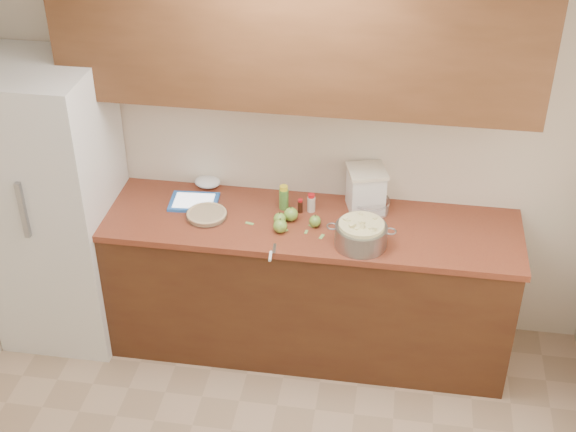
% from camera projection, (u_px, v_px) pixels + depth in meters
% --- Properties ---
extents(room_shell, '(3.60, 3.60, 3.60)m').
position_uv_depth(room_shell, '(238.00, 341.00, 3.22)').
color(room_shell, tan).
rests_on(room_shell, ground).
extents(counter_run, '(2.64, 0.68, 0.92)m').
position_uv_depth(counter_run, '(292.00, 283.00, 4.90)').
color(counter_run, '#472814').
rests_on(counter_run, ground).
extents(upper_cabinets, '(2.60, 0.34, 0.70)m').
position_uv_depth(upper_cabinets, '(297.00, 41.00, 4.21)').
color(upper_cabinets, brown).
rests_on(upper_cabinets, room_shell).
extents(fridge, '(0.70, 0.70, 1.80)m').
position_uv_depth(fridge, '(55.00, 206.00, 4.82)').
color(fridge, silver).
rests_on(fridge, ground).
extents(pie, '(0.24, 0.24, 0.04)m').
position_uv_depth(pie, '(207.00, 215.00, 4.66)').
color(pie, silver).
rests_on(pie, counter_run).
extents(colander, '(0.39, 0.29, 0.14)m').
position_uv_depth(colander, '(361.00, 235.00, 4.40)').
color(colander, gray).
rests_on(colander, counter_run).
extents(flour_canister, '(0.27, 0.27, 0.27)m').
position_uv_depth(flour_canister, '(366.00, 189.00, 4.68)').
color(flour_canister, white).
rests_on(flour_canister, counter_run).
extents(tablet, '(0.30, 0.24, 0.02)m').
position_uv_depth(tablet, '(194.00, 202.00, 4.80)').
color(tablet, blue).
rests_on(tablet, counter_run).
extents(paring_knife, '(0.03, 0.17, 0.02)m').
position_uv_depth(paring_knife, '(271.00, 255.00, 4.35)').
color(paring_knife, gray).
rests_on(paring_knife, counter_run).
extents(lemon_bottle, '(0.06, 0.06, 0.15)m').
position_uv_depth(lemon_bottle, '(284.00, 198.00, 4.72)').
color(lemon_bottle, '#4C8C38').
rests_on(lemon_bottle, counter_run).
extents(cinnamon_shaker, '(0.05, 0.05, 0.11)m').
position_uv_depth(cinnamon_shaker, '(311.00, 203.00, 4.70)').
color(cinnamon_shaker, beige).
rests_on(cinnamon_shaker, counter_run).
extents(vanilla_bottle, '(0.03, 0.03, 0.09)m').
position_uv_depth(vanilla_bottle, '(300.00, 206.00, 4.70)').
color(vanilla_bottle, black).
rests_on(vanilla_bottle, counter_run).
extents(mixing_bowl, '(0.23, 0.23, 0.09)m').
position_uv_depth(mixing_bowl, '(370.00, 205.00, 4.70)').
color(mixing_bowl, silver).
rests_on(mixing_bowl, counter_run).
extents(paper_towel, '(0.17, 0.14, 0.07)m').
position_uv_depth(paper_towel, '(208.00, 182.00, 4.95)').
color(paper_towel, white).
rests_on(paper_towel, counter_run).
extents(apple_left, '(0.07, 0.07, 0.09)m').
position_uv_depth(apple_left, '(280.00, 219.00, 4.59)').
color(apple_left, olive).
rests_on(apple_left, counter_run).
extents(apple_center, '(0.08, 0.08, 0.09)m').
position_uv_depth(apple_center, '(291.00, 214.00, 4.63)').
color(apple_center, olive).
rests_on(apple_center, counter_run).
extents(apple_front, '(0.08, 0.08, 0.09)m').
position_uv_depth(apple_front, '(280.00, 226.00, 4.53)').
color(apple_front, olive).
rests_on(apple_front, counter_run).
extents(apple_extra, '(0.07, 0.07, 0.08)m').
position_uv_depth(apple_extra, '(315.00, 221.00, 4.58)').
color(apple_extra, olive).
rests_on(apple_extra, counter_run).
extents(peel_a, '(0.05, 0.03, 0.00)m').
position_uv_depth(peel_a, '(250.00, 223.00, 4.62)').
color(peel_a, '#81B558').
rests_on(peel_a, counter_run).
extents(peel_b, '(0.04, 0.03, 0.00)m').
position_uv_depth(peel_b, '(285.00, 231.00, 4.56)').
color(peel_b, '#81B558').
rests_on(peel_b, counter_run).
extents(peel_c, '(0.03, 0.05, 0.00)m').
position_uv_depth(peel_c, '(322.00, 237.00, 4.51)').
color(peel_c, '#81B558').
rests_on(peel_c, counter_run).
extents(peel_d, '(0.02, 0.04, 0.00)m').
position_uv_depth(peel_d, '(306.00, 232.00, 4.54)').
color(peel_d, '#81B558').
rests_on(peel_d, counter_run).
extents(peel_e, '(0.04, 0.04, 0.00)m').
position_uv_depth(peel_e, '(311.00, 226.00, 4.60)').
color(peel_e, '#81B558').
rests_on(peel_e, counter_run).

